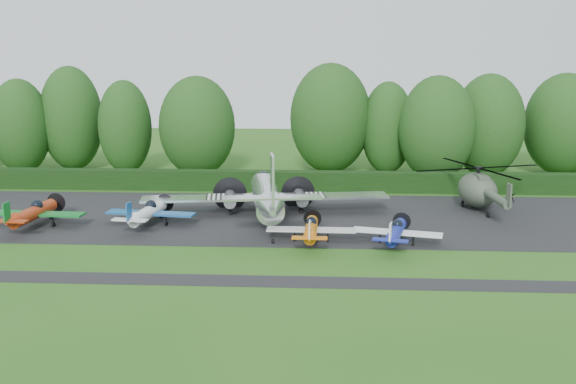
# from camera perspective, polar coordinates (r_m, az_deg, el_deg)

# --- Properties ---
(ground) EXTENTS (160.00, 160.00, 0.00)m
(ground) POSITION_cam_1_polar(r_m,az_deg,el_deg) (44.35, -3.66, -5.31)
(ground) COLOR #255919
(ground) RESTS_ON ground
(apron) EXTENTS (70.00, 18.00, 0.01)m
(apron) POSITION_cam_1_polar(r_m,az_deg,el_deg) (53.93, -2.41, -2.21)
(apron) COLOR black
(apron) RESTS_ON ground
(taxiway_verge) EXTENTS (70.00, 2.00, 0.00)m
(taxiway_verge) POSITION_cam_1_polar(r_m,az_deg,el_deg) (38.69, -4.72, -7.89)
(taxiway_verge) COLOR black
(taxiway_verge) RESTS_ON ground
(hedgerow) EXTENTS (90.00, 1.60, 2.00)m
(hedgerow) POSITION_cam_1_polar(r_m,az_deg,el_deg) (64.62, -1.47, 0.13)
(hedgerow) COLOR black
(hedgerow) RESTS_ON ground
(transport_plane) EXTENTS (20.83, 15.97, 6.68)m
(transport_plane) POSITION_cam_1_polar(r_m,az_deg,el_deg) (53.04, -1.97, -0.38)
(transport_plane) COLOR white
(transport_plane) RESTS_ON ground
(light_plane_red) EXTENTS (7.59, 7.98, 2.92)m
(light_plane_red) POSITION_cam_1_polar(r_m,az_deg,el_deg) (53.86, -21.70, -1.73)
(light_plane_red) COLOR #A12C0E
(light_plane_red) RESTS_ON ground
(light_plane_white) EXTENTS (7.17, 7.54, 2.76)m
(light_plane_white) POSITION_cam_1_polar(r_m,az_deg,el_deg) (51.68, -12.32, -1.78)
(light_plane_white) COLOR silver
(light_plane_white) RESTS_ON ground
(light_plane_orange) EXTENTS (6.45, 6.78, 2.48)m
(light_plane_orange) POSITION_cam_1_polar(r_m,az_deg,el_deg) (46.04, 2.06, -3.31)
(light_plane_orange) COLOR orange
(light_plane_orange) RESTS_ON ground
(light_plane_blue) EXTENTS (6.38, 6.71, 2.45)m
(light_plane_blue) POSITION_cam_1_polar(r_m,az_deg,el_deg) (46.01, 9.59, -3.50)
(light_plane_blue) COLOR navy
(light_plane_blue) RESTS_ON ground
(helicopter) EXTENTS (11.83, 13.85, 3.81)m
(helicopter) POSITION_cam_1_polar(r_m,az_deg,el_deg) (58.39, 16.50, 0.44)
(helicopter) COLOR #3B4736
(helicopter) RESTS_ON ground
(sign_board) EXTENTS (3.43, 0.13, 1.93)m
(sign_board) POSITION_cam_1_polar(r_m,az_deg,el_deg) (67.26, 22.11, 0.85)
(sign_board) COLOR #3F3326
(sign_board) RESTS_ON ground
(tree_0) EXTENTS (9.29, 9.29, 12.63)m
(tree_0) POSITION_cam_1_polar(r_m,az_deg,el_deg) (74.47, 3.79, 6.55)
(tree_0) COLOR black
(tree_0) RESTS_ON ground
(tree_1) EXTENTS (8.15, 8.15, 11.37)m
(tree_1) POSITION_cam_1_polar(r_m,az_deg,el_deg) (70.84, 13.09, 5.49)
(tree_1) COLOR black
(tree_1) RESTS_ON ground
(tree_3) EXTENTS (5.95, 5.95, 10.58)m
(tree_3) POSITION_cam_1_polar(r_m,az_deg,el_deg) (74.38, 8.83, 5.63)
(tree_3) COLOR black
(tree_3) RESTS_ON ground
(tree_4) EXTENTS (7.91, 7.91, 11.50)m
(tree_4) POSITION_cam_1_polar(r_m,az_deg,el_deg) (74.87, 17.36, 5.64)
(tree_4) COLOR black
(tree_4) RESTS_ON ground
(tree_5) EXTENTS (8.51, 8.51, 11.23)m
(tree_5) POSITION_cam_1_polar(r_m,az_deg,el_deg) (72.81, -8.07, 5.79)
(tree_5) COLOR black
(tree_5) RESTS_ON ground
(tree_6) EXTENTS (6.71, 6.71, 10.88)m
(tree_6) POSITION_cam_1_polar(r_m,az_deg,el_deg) (80.14, -22.70, 5.40)
(tree_6) COLOR black
(tree_6) RESTS_ON ground
(tree_7) EXTENTS (8.73, 8.73, 11.55)m
(tree_7) POSITION_cam_1_polar(r_m,az_deg,el_deg) (79.21, 23.31, 5.54)
(tree_7) COLOR black
(tree_7) RESTS_ON ground
(tree_9) EXTENTS (7.21, 7.21, 12.28)m
(tree_9) POSITION_cam_1_polar(r_m,az_deg,el_deg) (80.29, -18.70, 6.20)
(tree_9) COLOR black
(tree_9) RESTS_ON ground
(tree_10) EXTENTS (6.05, 6.05, 10.73)m
(tree_10) POSITION_cam_1_polar(r_m,az_deg,el_deg) (76.22, -14.29, 5.61)
(tree_10) COLOR black
(tree_10) RESTS_ON ground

